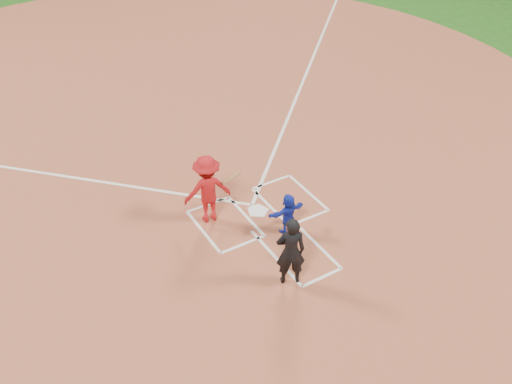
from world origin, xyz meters
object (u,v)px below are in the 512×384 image
home_plate (258,211)px  batter_at_plate (208,189)px  umpire (291,251)px  catcher (288,213)px

home_plate → batter_at_plate: batter_at_plate is taller
home_plate → umpire: (-0.69, -2.50, 0.88)m
home_plate → catcher: bearing=102.6°
catcher → batter_at_plate: size_ratio=0.59×
catcher → umpire: umpire is taller
home_plate → catcher: size_ratio=0.56×
umpire → batter_at_plate: (-0.52, 2.88, 0.03)m
home_plate → batter_at_plate: (-1.22, 0.39, 0.91)m
catcher → home_plate: bearing=-78.0°
home_plate → umpire: bearing=74.5°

